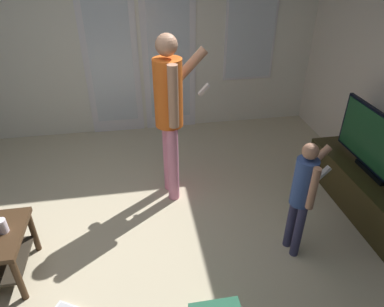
% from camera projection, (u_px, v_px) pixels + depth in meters
% --- Properties ---
extents(ground_plane, '(5.77, 4.87, 0.02)m').
position_uv_depth(ground_plane, '(112.00, 255.00, 3.02)').
color(ground_plane, beige).
extents(wall_back_with_doors, '(5.77, 0.09, 2.84)m').
position_uv_depth(wall_back_with_doors, '(110.00, 31.00, 4.32)').
color(wall_back_with_doors, white).
rests_on(wall_back_with_doors, ground_plane).
extents(tv_stand, '(0.48, 1.51, 0.40)m').
position_uv_depth(tv_stand, '(365.00, 190.00, 3.48)').
color(tv_stand, '#342C13').
rests_on(tv_stand, ground_plane).
extents(flat_screen_tv, '(0.08, 1.19, 0.61)m').
position_uv_depth(flat_screen_tv, '(379.00, 146.00, 3.22)').
color(flat_screen_tv, black).
rests_on(flat_screen_tv, tv_stand).
extents(person_adult, '(0.58, 0.51, 1.68)m').
position_uv_depth(person_adult, '(170.00, 107.00, 3.24)').
color(person_adult, pink).
rests_on(person_adult, ground_plane).
extents(person_child, '(0.40, 0.33, 1.08)m').
position_uv_depth(person_child, '(303.00, 191.00, 2.74)').
color(person_child, '#39385D').
rests_on(person_child, ground_plane).
extents(cup_near_edge, '(0.07, 0.07, 0.12)m').
position_uv_depth(cup_near_edge, '(2.00, 226.00, 2.59)').
color(cup_near_edge, white).
rests_on(cup_near_edge, coffee_table).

